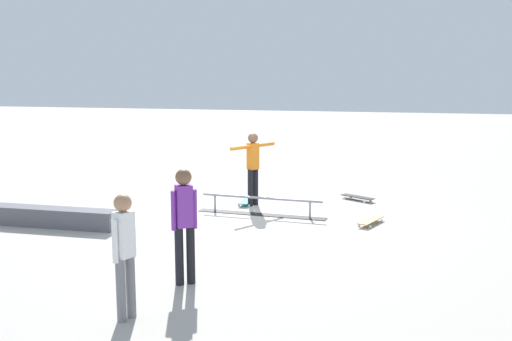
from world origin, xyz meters
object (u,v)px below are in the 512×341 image
grind_rail (261,207)px  bystander_white_shirt (124,249)px  loose_skateboard_black (358,197)px  skateboard_main (247,201)px  skate_ledge (53,217)px  loose_skateboard_natural (371,220)px  skater_main (253,164)px  bystander_purple_shirt (184,220)px

grind_rail → bystander_white_shirt: bearing=90.2°
loose_skateboard_black → bystander_white_shirt: bearing=-75.5°
skateboard_main → bystander_white_shirt: (-0.03, 6.35, 0.79)m
grind_rail → loose_skateboard_black: (-1.84, -1.82, -0.09)m
grind_rail → skateboard_main: 1.06m
skate_ledge → loose_skateboard_natural: 6.04m
skateboard_main → loose_skateboard_black: 2.52m
skater_main → skateboard_main: size_ratio=1.97×
grind_rail → bystander_white_shirt: (0.49, 5.43, 0.70)m
skate_ledge → bystander_white_shirt: 4.92m
bystander_white_shirt → bystander_purple_shirt: bystander_purple_shirt is taller
grind_rail → bystander_purple_shirt: (0.20, 4.14, 0.75)m
skate_ledge → skateboard_main: (-3.14, -2.65, -0.10)m
skateboard_main → skate_ledge: bearing=-48.3°
grind_rail → bystander_white_shirt: 5.49m
skate_ledge → loose_skateboard_natural: bearing=-166.1°
bystander_purple_shirt → skate_ledge: bearing=-68.3°
skater_main → loose_skateboard_natural: skater_main is taller
skate_ledge → skater_main: (-3.30, -2.53, 0.74)m
grind_rail → bystander_purple_shirt: bystander_purple_shirt is taller
bystander_white_shirt → bystander_purple_shirt: size_ratio=0.94×
grind_rail → bystander_purple_shirt: size_ratio=1.67×
loose_skateboard_black → loose_skateboard_natural: (-0.36, 2.10, 0.00)m
bystander_white_shirt → skater_main: bearing=-157.5°
skater_main → bystander_purple_shirt: bystander_purple_shirt is taller
bystander_white_shirt → skateboard_main: bearing=-156.0°
grind_rail → bystander_white_shirt: size_ratio=1.77×
skater_main → bystander_purple_shirt: size_ratio=0.98×
skater_main → loose_skateboard_natural: size_ratio=1.94×
skateboard_main → loose_skateboard_natural: bearing=67.7°
loose_skateboard_black → loose_skateboard_natural: 2.13m
skater_main → bystander_white_shirt: skater_main is taller
skateboard_main → bystander_purple_shirt: (-0.32, 5.06, 0.84)m
grind_rail → skate_ledge: 4.05m
loose_skateboard_black → loose_skateboard_natural: size_ratio=0.96×
skater_main → loose_skateboard_black: size_ratio=2.02×
skateboard_main → loose_skateboard_natural: 2.97m
grind_rail → skateboard_main: (0.52, -0.92, -0.09)m
bystander_white_shirt → skate_ledge: bearing=-115.7°
loose_skateboard_black → loose_skateboard_natural: bearing=-47.9°
grind_rail → loose_skateboard_natural: (-2.20, 0.28, -0.09)m
skater_main → loose_skateboard_black: bearing=147.6°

